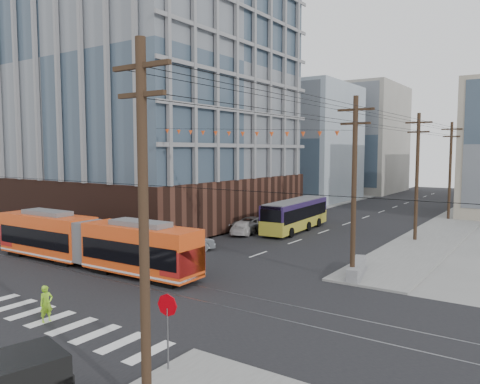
# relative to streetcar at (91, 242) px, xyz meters

# --- Properties ---
(ground) EXTENTS (160.00, 160.00, 0.00)m
(ground) POSITION_rel_streetcar_xyz_m (7.40, -4.51, -1.69)
(ground) COLOR slate
(office_building) EXTENTS (30.00, 25.00, 28.60)m
(office_building) POSITION_rel_streetcar_xyz_m (-14.60, 18.49, 12.61)
(office_building) COLOR #381E16
(office_building) RESTS_ON ground
(bg_bldg_nw_near) EXTENTS (18.00, 16.00, 18.00)m
(bg_bldg_nw_near) POSITION_rel_streetcar_xyz_m (-9.60, 47.49, 7.31)
(bg_bldg_nw_near) COLOR #8C99A5
(bg_bldg_nw_near) RESTS_ON ground
(bg_bldg_nw_far) EXTENTS (16.00, 18.00, 20.00)m
(bg_bldg_nw_far) POSITION_rel_streetcar_xyz_m (-6.60, 67.49, 8.31)
(bg_bldg_nw_far) COLOR gray
(bg_bldg_nw_far) RESTS_ON ground
(utility_pole_near) EXTENTS (0.30, 0.30, 11.00)m
(utility_pole_near) POSITION_rel_streetcar_xyz_m (15.90, -10.51, 3.81)
(utility_pole_near) COLOR black
(utility_pole_near) RESTS_ON ground
(utility_pole_far) EXTENTS (0.30, 0.30, 11.00)m
(utility_pole_far) POSITION_rel_streetcar_xyz_m (15.90, 51.49, 3.81)
(utility_pole_far) COLOR black
(utility_pole_far) RESTS_ON ground
(streetcar) EXTENTS (17.55, 2.87, 3.37)m
(streetcar) POSITION_rel_streetcar_xyz_m (0.00, 0.00, 0.00)
(streetcar) COLOR #DF4614
(streetcar) RESTS_ON ground
(city_bus) EXTENTS (3.08, 11.07, 3.10)m
(city_bus) POSITION_rel_streetcar_xyz_m (4.81, 20.55, -0.14)
(city_bus) COLOR #271845
(city_bus) RESTS_ON ground
(parked_car_silver) EXTENTS (3.22, 5.01, 1.56)m
(parked_car_silver) POSITION_rel_streetcar_xyz_m (2.35, 6.82, -0.91)
(parked_car_silver) COLOR #9CA3A9
(parked_car_silver) RESTS_ON ground
(parked_car_white) EXTENTS (3.02, 4.78, 1.29)m
(parked_car_white) POSITION_rel_streetcar_xyz_m (1.76, 16.03, -1.04)
(parked_car_white) COLOR silver
(parked_car_white) RESTS_ON ground
(parked_car_grey) EXTENTS (2.62, 5.37, 1.47)m
(parked_car_grey) POSITION_rel_streetcar_xyz_m (1.81, 18.01, -0.95)
(parked_car_grey) COLOR slate
(parked_car_grey) RESTS_ON ground
(pedestrian) EXTENTS (0.45, 0.65, 1.70)m
(pedestrian) POSITION_rel_streetcar_xyz_m (6.76, -7.80, -0.84)
(pedestrian) COLOR #ABF72E
(pedestrian) RESTS_ON ground
(stop_sign) EXTENTS (0.89, 0.89, 2.67)m
(stop_sign) POSITION_rel_streetcar_xyz_m (14.74, -8.33, -0.35)
(stop_sign) COLOR #AF0009
(stop_sign) RESTS_ON ground
(jersey_barrier) EXTENTS (1.96, 4.54, 0.89)m
(jersey_barrier) POSITION_rel_streetcar_xyz_m (15.70, 7.77, -1.24)
(jersey_barrier) COLOR gray
(jersey_barrier) RESTS_ON ground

